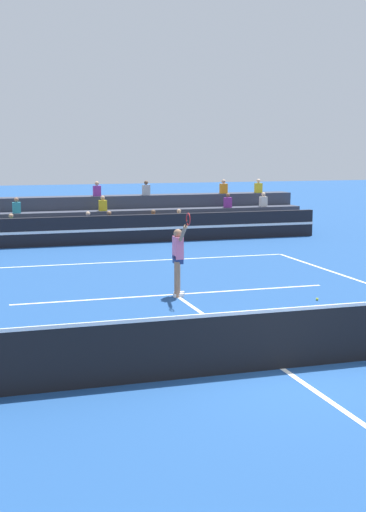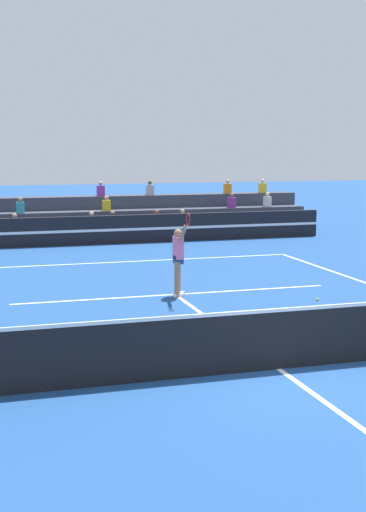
{
  "view_description": "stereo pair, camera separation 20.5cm",
  "coord_description": "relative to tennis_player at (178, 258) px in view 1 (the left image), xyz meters",
  "views": [
    {
      "loc": [
        -5.1,
        -10.66,
        3.75
      ],
      "look_at": [
        0.01,
        5.73,
        1.1
      ],
      "focal_mm": 50.0,
      "sensor_mm": 36.0,
      "label": 1
    },
    {
      "loc": [
        -4.9,
        -10.72,
        3.75
      ],
      "look_at": [
        0.01,
        5.73,
        1.1
      ],
      "focal_mm": 50.0,
      "sensor_mm": 36.0,
      "label": 2
    }
  ],
  "objects": [
    {
      "name": "tennis_ball",
      "position": [
        3.12,
        -1.48,
        -0.94
      ],
      "size": [
        0.07,
        0.07,
        0.07
      ],
      "primitive_type": "sphere",
      "color": "#C6DB33",
      "rests_on": "ground"
    },
    {
      "name": "tennis_player",
      "position": [
        0.0,
        0.0,
        0.0
      ],
      "size": [
        0.34,
        1.38,
        2.26
      ],
      "color": "#9E7051",
      "rests_on": "ground"
    },
    {
      "name": "court_lines",
      "position": [
        -0.02,
        -6.19,
        -0.97
      ],
      "size": [
        11.1,
        23.9,
        0.01
      ],
      "color": "white",
      "rests_on": "ground"
    },
    {
      "name": "ground_plane",
      "position": [
        -0.02,
        -6.19,
        -0.98
      ],
      "size": [
        120.0,
        120.0,
        0.0
      ],
      "primitive_type": "plane",
      "color": "navy"
    },
    {
      "name": "sponsor_banner_wall",
      "position": [
        -0.02,
        10.17,
        -0.43
      ],
      "size": [
        18.0,
        0.26,
        1.1
      ],
      "color": "black",
      "rests_on": "ground"
    },
    {
      "name": "bleacher_stand",
      "position": [
        -0.03,
        12.71,
        -0.33
      ],
      "size": [
        18.65,
        2.85,
        2.28
      ],
      "color": "#383D4C",
      "rests_on": "ground"
    },
    {
      "name": "tennis_net",
      "position": [
        -0.02,
        -6.19,
        -0.43
      ],
      "size": [
        12.0,
        0.1,
        1.1
      ],
      "color": "#2D6B38",
      "rests_on": "ground"
    }
  ]
}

